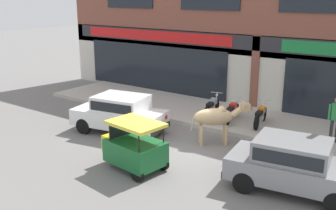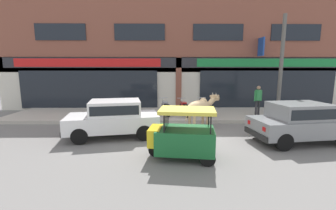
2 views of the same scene
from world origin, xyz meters
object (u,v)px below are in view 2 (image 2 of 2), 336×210
at_px(auto_rickshaw, 183,137).
at_px(motorcycle_0, 166,108).
at_px(cow, 200,107).
at_px(motorcycle_2, 205,108).
at_px(utility_pole, 281,68).
at_px(car_1, 300,121).
at_px(motorcycle_1, 184,108).
at_px(pedestrian, 258,97).
at_px(car_0, 114,117).

height_order(auto_rickshaw, motorcycle_0, auto_rickshaw).
distance_m(cow, motorcycle_2, 2.55).
distance_m(motorcycle_2, utility_pole, 4.24).
height_order(car_1, utility_pole, utility_pole).
xyz_separation_m(car_1, auto_rickshaw, (-4.40, -1.40, -0.15)).
bearing_deg(motorcycle_0, motorcycle_2, 0.33).
distance_m(car_1, auto_rickshaw, 4.62).
relative_size(motorcycle_0, motorcycle_1, 1.00).
xyz_separation_m(motorcycle_1, motorcycle_2, (1.15, 0.18, 0.00)).
relative_size(pedestrian, utility_pole, 0.32).
bearing_deg(auto_rickshaw, cow, 72.17).
height_order(car_0, pedestrian, pedestrian).
distance_m(auto_rickshaw, pedestrian, 7.04).
bearing_deg(motorcycle_2, car_0, -140.31).
relative_size(car_0, utility_pole, 0.75).
bearing_deg(pedestrian, motorcycle_1, 178.59).
height_order(cow, car_1, cow).
relative_size(car_0, car_1, 1.01).
relative_size(motorcycle_0, motorcycle_2, 1.00).
bearing_deg(cow, auto_rickshaw, -107.83).
bearing_deg(motorcycle_1, motorcycle_0, 170.62).
distance_m(motorcycle_1, utility_pole, 5.19).
xyz_separation_m(cow, car_0, (-3.58, -1.06, -0.19)).
relative_size(cow, utility_pole, 0.35).
relative_size(car_1, auto_rickshaw, 1.82).
xyz_separation_m(motorcycle_0, pedestrian, (4.98, -0.27, 0.60)).
bearing_deg(utility_pole, cow, -162.57).
height_order(cow, motorcycle_2, cow).
bearing_deg(pedestrian, utility_pole, -52.34).
height_order(motorcycle_1, pedestrian, pedestrian).
bearing_deg(motorcycle_0, motorcycle_1, -9.38).
height_order(car_1, motorcycle_1, car_1).
relative_size(car_1, motorcycle_1, 2.09).
relative_size(motorcycle_1, utility_pole, 0.35).
bearing_deg(auto_rickshaw, pedestrian, 50.29).
relative_size(motorcycle_2, pedestrian, 1.13).
xyz_separation_m(car_1, motorcycle_0, (-4.89, 4.26, -0.26)).
bearing_deg(car_0, motorcycle_1, 47.24).
height_order(car_1, motorcycle_0, car_1).
relative_size(auto_rickshaw, motorcycle_0, 1.15).
bearing_deg(car_1, car_0, 173.58).
xyz_separation_m(cow, car_1, (3.35, -1.84, -0.19)).
xyz_separation_m(car_0, motorcycle_0, (2.05, 3.48, -0.26)).
distance_m(car_0, auto_rickshaw, 3.35).
relative_size(car_1, motorcycle_2, 2.08).
xyz_separation_m(motorcycle_0, utility_pole, (5.64, -1.13, 2.15)).
bearing_deg(cow, motorcycle_1, 102.87).
xyz_separation_m(car_1, motorcycle_1, (-3.87, 4.10, -0.26)).
bearing_deg(auto_rickshaw, car_0, 139.27).
distance_m(car_1, pedestrian, 4.01).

